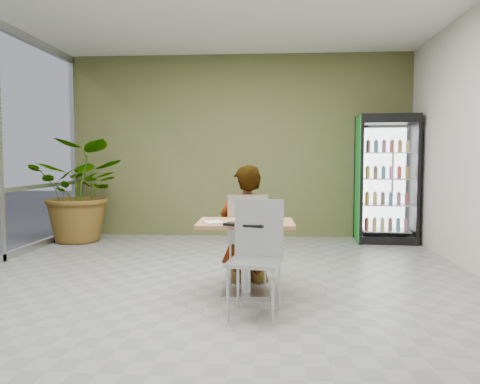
{
  "coord_description": "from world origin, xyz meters",
  "views": [
    {
      "loc": [
        0.62,
        -4.77,
        1.37
      ],
      "look_at": [
        0.25,
        0.44,
        1.0
      ],
      "focal_mm": 35.0,
      "sensor_mm": 36.0,
      "label": 1
    }
  ],
  "objects_px": {
    "chair_near": "(257,247)",
    "cafeteria_tray": "(248,224)",
    "chair_far": "(247,231)",
    "soda_cup": "(265,214)",
    "dining_table": "(246,243)",
    "beverage_fridge": "(386,179)",
    "potted_plant": "(82,191)",
    "seated_woman": "(247,237)"
  },
  "relations": [
    {
      "from": "dining_table",
      "to": "chair_far",
      "type": "relative_size",
      "value": 0.98
    },
    {
      "from": "chair_near",
      "to": "soda_cup",
      "type": "relative_size",
      "value": 6.42
    },
    {
      "from": "seated_woman",
      "to": "beverage_fridge",
      "type": "distance_m",
      "value": 3.52
    },
    {
      "from": "potted_plant",
      "to": "dining_table",
      "type": "bearing_deg",
      "value": -45.12
    },
    {
      "from": "cafeteria_tray",
      "to": "potted_plant",
      "type": "height_order",
      "value": "potted_plant"
    },
    {
      "from": "chair_far",
      "to": "soda_cup",
      "type": "bearing_deg",
      "value": 106.44
    },
    {
      "from": "dining_table",
      "to": "cafeteria_tray",
      "type": "bearing_deg",
      "value": -81.33
    },
    {
      "from": "chair_near",
      "to": "potted_plant",
      "type": "height_order",
      "value": "potted_plant"
    },
    {
      "from": "chair_far",
      "to": "beverage_fridge",
      "type": "xyz_separation_m",
      "value": [
        2.15,
        2.78,
        0.47
      ]
    },
    {
      "from": "soda_cup",
      "to": "potted_plant",
      "type": "xyz_separation_m",
      "value": [
        -3.09,
        2.91,
        0.02
      ]
    },
    {
      "from": "chair_near",
      "to": "cafeteria_tray",
      "type": "height_order",
      "value": "chair_near"
    },
    {
      "from": "potted_plant",
      "to": "cafeteria_tray",
      "type": "bearing_deg",
      "value": -47.23
    },
    {
      "from": "soda_cup",
      "to": "chair_far",
      "type": "bearing_deg",
      "value": 112.65
    },
    {
      "from": "dining_table",
      "to": "beverage_fridge",
      "type": "bearing_deg",
      "value": 56.79
    },
    {
      "from": "chair_near",
      "to": "potted_plant",
      "type": "distance_m",
      "value": 4.58
    },
    {
      "from": "dining_table",
      "to": "beverage_fridge",
      "type": "height_order",
      "value": "beverage_fridge"
    },
    {
      "from": "seated_woman",
      "to": "potted_plant",
      "type": "distance_m",
      "value": 3.75
    },
    {
      "from": "beverage_fridge",
      "to": "soda_cup",
      "type": "bearing_deg",
      "value": -116.77
    },
    {
      "from": "chair_far",
      "to": "potted_plant",
      "type": "distance_m",
      "value": 3.79
    },
    {
      "from": "dining_table",
      "to": "seated_woman",
      "type": "relative_size",
      "value": 0.6
    },
    {
      "from": "soda_cup",
      "to": "potted_plant",
      "type": "relative_size",
      "value": 0.09
    },
    {
      "from": "seated_woman",
      "to": "potted_plant",
      "type": "xyz_separation_m",
      "value": [
        -2.88,
        2.38,
        0.34
      ]
    },
    {
      "from": "chair_far",
      "to": "chair_near",
      "type": "height_order",
      "value": "chair_near"
    },
    {
      "from": "soda_cup",
      "to": "cafeteria_tray",
      "type": "bearing_deg",
      "value": -118.75
    },
    {
      "from": "beverage_fridge",
      "to": "potted_plant",
      "type": "height_order",
      "value": "beverage_fridge"
    },
    {
      "from": "chair_near",
      "to": "soda_cup",
      "type": "xyz_separation_m",
      "value": [
        0.06,
        0.52,
        0.24
      ]
    },
    {
      "from": "dining_table",
      "to": "soda_cup",
      "type": "bearing_deg",
      "value": 0.86
    },
    {
      "from": "chair_far",
      "to": "cafeteria_tray",
      "type": "distance_m",
      "value": 0.77
    },
    {
      "from": "chair_near",
      "to": "beverage_fridge",
      "type": "relative_size",
      "value": 0.48
    },
    {
      "from": "cafeteria_tray",
      "to": "beverage_fridge",
      "type": "relative_size",
      "value": 0.19
    },
    {
      "from": "dining_table",
      "to": "potted_plant",
      "type": "xyz_separation_m",
      "value": [
        -2.9,
        2.91,
        0.31
      ]
    },
    {
      "from": "chair_near",
      "to": "cafeteria_tray",
      "type": "xyz_separation_m",
      "value": [
        -0.09,
        0.25,
        0.17
      ]
    },
    {
      "from": "beverage_fridge",
      "to": "potted_plant",
      "type": "distance_m",
      "value": 5.06
    },
    {
      "from": "cafeteria_tray",
      "to": "potted_plant",
      "type": "distance_m",
      "value": 4.34
    },
    {
      "from": "cafeteria_tray",
      "to": "soda_cup",
      "type": "bearing_deg",
      "value": 61.25
    },
    {
      "from": "chair_near",
      "to": "beverage_fridge",
      "type": "height_order",
      "value": "beverage_fridge"
    },
    {
      "from": "cafeteria_tray",
      "to": "potted_plant",
      "type": "bearing_deg",
      "value": 132.77
    },
    {
      "from": "dining_table",
      "to": "soda_cup",
      "type": "height_order",
      "value": "soda_cup"
    },
    {
      "from": "dining_table",
      "to": "cafeteria_tray",
      "type": "xyz_separation_m",
      "value": [
        0.04,
        -0.27,
        0.23
      ]
    },
    {
      "from": "chair_far",
      "to": "cafeteria_tray",
      "type": "height_order",
      "value": "chair_far"
    },
    {
      "from": "soda_cup",
      "to": "beverage_fridge",
      "type": "relative_size",
      "value": 0.08
    },
    {
      "from": "chair_far",
      "to": "cafeteria_tray",
      "type": "relative_size",
      "value": 2.52
    }
  ]
}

